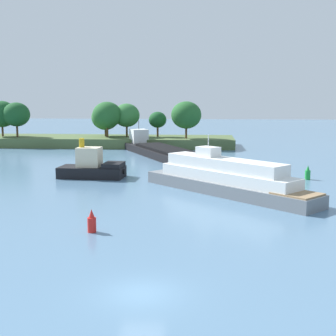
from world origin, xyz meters
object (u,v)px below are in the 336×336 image
object	(u,v)px
tugboat	(93,167)
channel_buoy_red	(92,222)
white_riverboat	(226,179)
channel_buoy_green	(308,173)
cargo_barge	(170,154)

from	to	relation	value
tugboat	channel_buoy_red	bearing A→B (deg)	-76.46
white_riverboat	tugboat	bearing A→B (deg)	152.15
channel_buoy_red	channel_buoy_green	distance (m)	34.18
channel_buoy_red	channel_buoy_green	xyz separation A→B (m)	(22.55, 25.68, 0.00)
tugboat	channel_buoy_green	distance (m)	28.58
white_riverboat	channel_buoy_green	xyz separation A→B (m)	(11.13, 9.92, -0.92)
cargo_barge	channel_buoy_green	xyz separation A→B (m)	(19.55, -18.42, -0.15)
white_riverboat	channel_buoy_green	bearing A→B (deg)	41.72
tugboat	white_riverboat	distance (m)	19.72
cargo_barge	channel_buoy_red	distance (m)	44.21
cargo_barge	channel_buoy_green	distance (m)	26.86
white_riverboat	channel_buoy_red	xyz separation A→B (m)	(-11.42, -15.76, -0.92)
tugboat	channel_buoy_green	xyz separation A→B (m)	(28.56, 0.71, -0.57)
tugboat	channel_buoy_red	world-z (taller)	tugboat
white_riverboat	cargo_barge	size ratio (longest dim) A/B	0.50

